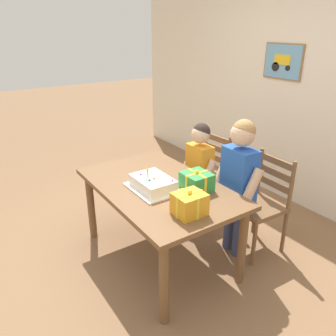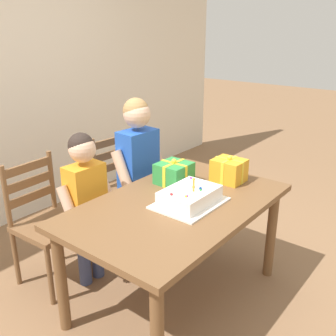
{
  "view_description": "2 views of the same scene",
  "coord_description": "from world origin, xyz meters",
  "px_view_note": "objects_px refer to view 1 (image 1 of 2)",
  "views": [
    {
      "loc": [
        2.16,
        -1.36,
        1.98
      ],
      "look_at": [
        0.03,
        0.08,
        0.88
      ],
      "focal_mm": 35.91,
      "sensor_mm": 36.0,
      "label": 1
    },
    {
      "loc": [
        -1.78,
        -1.34,
        1.79
      ],
      "look_at": [
        0.09,
        0.15,
        0.9
      ],
      "focal_mm": 41.63,
      "sensor_mm": 36.0,
      "label": 2
    }
  ],
  "objects_px": {
    "gift_box_beside_cake": "(189,204)",
    "chair_left": "(206,175)",
    "child_older": "(239,176)",
    "dining_table": "(159,195)",
    "birthday_cake": "(153,184)",
    "gift_box_red_large": "(197,182)",
    "child_younger": "(199,166)",
    "chair_right": "(261,203)"
  },
  "relations": [
    {
      "from": "gift_box_red_large",
      "to": "child_younger",
      "type": "relative_size",
      "value": 0.2
    },
    {
      "from": "dining_table",
      "to": "birthday_cake",
      "type": "xyz_separation_m",
      "value": [
        0.03,
        -0.07,
        0.14
      ]
    },
    {
      "from": "child_younger",
      "to": "gift_box_red_large",
      "type": "bearing_deg",
      "value": -41.27
    },
    {
      "from": "gift_box_beside_cake",
      "to": "chair_left",
      "type": "distance_m",
      "value": 1.35
    },
    {
      "from": "chair_left",
      "to": "chair_right",
      "type": "distance_m",
      "value": 0.78
    },
    {
      "from": "gift_box_beside_cake",
      "to": "child_older",
      "type": "xyz_separation_m",
      "value": [
        -0.2,
        0.69,
        -0.03
      ]
    },
    {
      "from": "dining_table",
      "to": "child_younger",
      "type": "relative_size",
      "value": 1.3
    },
    {
      "from": "birthday_cake",
      "to": "gift_box_beside_cake",
      "type": "bearing_deg",
      "value": 0.51
    },
    {
      "from": "birthday_cake",
      "to": "gift_box_red_large",
      "type": "distance_m",
      "value": 0.36
    },
    {
      "from": "chair_right",
      "to": "child_older",
      "type": "distance_m",
      "value": 0.4
    },
    {
      "from": "gift_box_beside_cake",
      "to": "child_younger",
      "type": "xyz_separation_m",
      "value": [
        -0.74,
        0.69,
        -0.13
      ]
    },
    {
      "from": "birthday_cake",
      "to": "chair_right",
      "type": "height_order",
      "value": "birthday_cake"
    },
    {
      "from": "birthday_cake",
      "to": "child_younger",
      "type": "xyz_separation_m",
      "value": [
        -0.25,
        0.69,
        -0.1
      ]
    },
    {
      "from": "dining_table",
      "to": "gift_box_beside_cake",
      "type": "distance_m",
      "value": 0.55
    },
    {
      "from": "dining_table",
      "to": "birthday_cake",
      "type": "distance_m",
      "value": 0.16
    },
    {
      "from": "chair_left",
      "to": "chair_right",
      "type": "height_order",
      "value": "same"
    },
    {
      "from": "dining_table",
      "to": "child_older",
      "type": "bearing_deg",
      "value": 62.86
    },
    {
      "from": "gift_box_red_large",
      "to": "child_younger",
      "type": "distance_m",
      "value": 0.63
    },
    {
      "from": "chair_left",
      "to": "child_older",
      "type": "distance_m",
      "value": 0.81
    },
    {
      "from": "birthday_cake",
      "to": "chair_left",
      "type": "relative_size",
      "value": 0.48
    },
    {
      "from": "gift_box_beside_cake",
      "to": "chair_right",
      "type": "height_order",
      "value": "gift_box_beside_cake"
    },
    {
      "from": "chair_right",
      "to": "child_younger",
      "type": "bearing_deg",
      "value": -158.3
    },
    {
      "from": "gift_box_beside_cake",
      "to": "gift_box_red_large",
      "type": "bearing_deg",
      "value": 133.92
    },
    {
      "from": "gift_box_red_large",
      "to": "child_younger",
      "type": "xyz_separation_m",
      "value": [
        -0.46,
        0.41,
        -0.12
      ]
    },
    {
      "from": "gift_box_red_large",
      "to": "child_older",
      "type": "distance_m",
      "value": 0.41
    },
    {
      "from": "dining_table",
      "to": "child_younger",
      "type": "bearing_deg",
      "value": 109.34
    },
    {
      "from": "chair_left",
      "to": "child_younger",
      "type": "relative_size",
      "value": 0.82
    },
    {
      "from": "birthday_cake",
      "to": "child_younger",
      "type": "bearing_deg",
      "value": 109.84
    },
    {
      "from": "birthday_cake",
      "to": "child_younger",
      "type": "distance_m",
      "value": 0.74
    },
    {
      "from": "gift_box_beside_cake",
      "to": "child_younger",
      "type": "distance_m",
      "value": 1.02
    },
    {
      "from": "dining_table",
      "to": "birthday_cake",
      "type": "relative_size",
      "value": 3.33
    },
    {
      "from": "gift_box_red_large",
      "to": "child_younger",
      "type": "height_order",
      "value": "child_younger"
    },
    {
      "from": "gift_box_red_large",
      "to": "chair_right",
      "type": "relative_size",
      "value": 0.25
    },
    {
      "from": "gift_box_red_large",
      "to": "birthday_cake",
      "type": "bearing_deg",
      "value": -126.5
    },
    {
      "from": "gift_box_red_large",
      "to": "chair_left",
      "type": "distance_m",
      "value": 0.97
    },
    {
      "from": "birthday_cake",
      "to": "gift_box_beside_cake",
      "type": "relative_size",
      "value": 1.99
    },
    {
      "from": "chair_right",
      "to": "birthday_cake",
      "type": "bearing_deg",
      "value": -110.94
    },
    {
      "from": "gift_box_red_large",
      "to": "child_older",
      "type": "bearing_deg",
      "value": 79.76
    },
    {
      "from": "dining_table",
      "to": "gift_box_red_large",
      "type": "bearing_deg",
      "value": 41.27
    },
    {
      "from": "dining_table",
      "to": "chair_right",
      "type": "xyz_separation_m",
      "value": [
        0.39,
        0.86,
        -0.17
      ]
    },
    {
      "from": "gift_box_beside_cake",
      "to": "chair_right",
      "type": "distance_m",
      "value": 1.0
    },
    {
      "from": "birthday_cake",
      "to": "child_older",
      "type": "relative_size",
      "value": 0.34
    }
  ]
}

